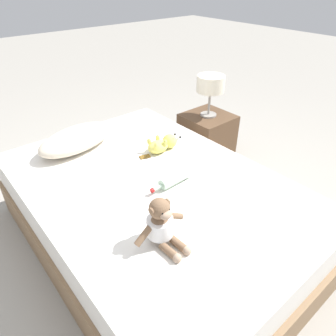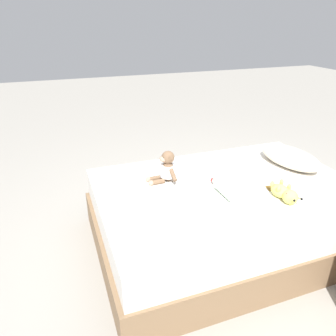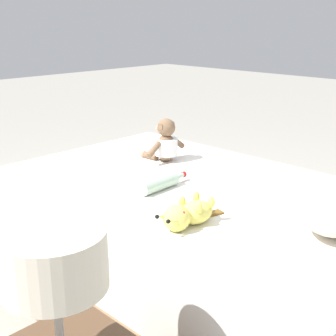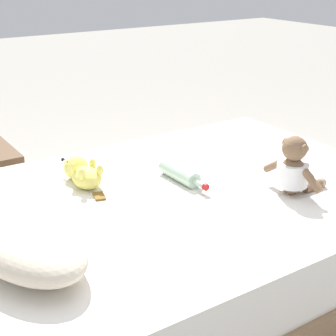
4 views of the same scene
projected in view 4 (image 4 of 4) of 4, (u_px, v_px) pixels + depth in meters
name	position (u px, v px, depth m)	size (l,w,h in m)	color
ground_plane	(174.00, 297.00, 2.21)	(16.00, 16.00, 0.00)	#9E998E
bed	(174.00, 248.00, 2.12)	(1.33, 1.92, 0.48)	#846647
pillow	(21.00, 241.00, 1.55)	(0.60, 0.38, 0.14)	beige
plush_monkey	(295.00, 170.00, 2.00)	(0.29, 0.23, 0.24)	brown
plush_yellow_creature	(82.00, 173.00, 2.10)	(0.33, 0.11, 0.10)	#EAE066
glass_bottle	(180.00, 174.00, 2.14)	(0.28, 0.07, 0.06)	#B2D1B7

